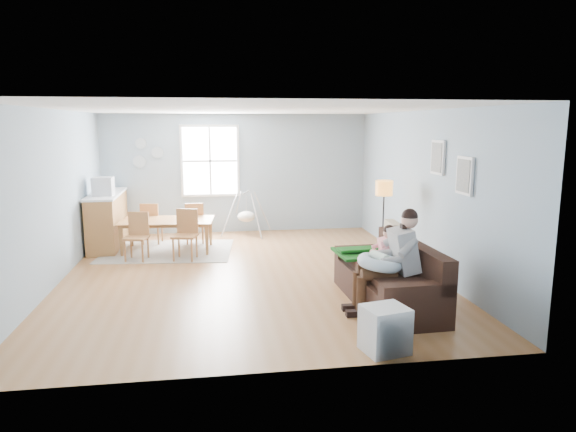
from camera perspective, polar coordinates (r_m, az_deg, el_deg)
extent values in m
cube|color=#9B6437|center=(8.67, -4.38, -6.67)|extent=(8.40, 9.40, 0.08)
cube|color=white|center=(8.32, -4.67, 13.80)|extent=(8.40, 9.40, 0.60)
cube|color=#91AABD|center=(13.01, -5.96, 5.18)|extent=(8.40, 0.08, 3.90)
cube|color=#91AABD|center=(3.84, 0.45, -6.76)|extent=(8.40, 0.08, 3.90)
cube|color=#91AABD|center=(9.61, 21.12, 2.80)|extent=(0.08, 9.40, 3.90)
cube|color=white|center=(11.78, -8.65, 6.07)|extent=(1.32, 0.06, 1.62)
cube|color=white|center=(11.75, -8.65, 6.06)|extent=(1.20, 0.02, 1.50)
cube|color=white|center=(11.74, -8.65, 6.06)|extent=(1.20, 0.03, 0.04)
cube|color=white|center=(11.74, -8.65, 6.06)|extent=(0.04, 0.03, 1.50)
cube|color=white|center=(7.69, 19.04, 4.26)|extent=(0.04, 0.44, 0.54)
cube|color=#4F5B71|center=(7.68, 18.88, 4.26)|extent=(0.01, 0.36, 0.46)
cube|color=white|center=(8.48, 16.32, 6.26)|extent=(0.04, 0.44, 0.54)
cube|color=#4F5B71|center=(8.47, 16.17, 6.26)|extent=(0.01, 0.36, 0.46)
cylinder|color=#A0B3C0|center=(11.86, -16.04, 7.76)|extent=(0.24, 0.02, 0.24)
cylinder|color=#A0B3C0|center=(11.83, -14.30, 6.86)|extent=(0.26, 0.02, 0.26)
cylinder|color=#A0B3C0|center=(11.89, -16.18, 5.82)|extent=(0.28, 0.02, 0.28)
cube|color=black|center=(7.33, 10.93, -7.93)|extent=(0.99, 2.18, 0.43)
cube|color=black|center=(7.34, 13.67, -4.45)|extent=(0.27, 2.16, 0.44)
cube|color=black|center=(6.38, 14.20, -7.98)|extent=(0.93, 0.23, 0.16)
cube|color=black|center=(8.12, 8.53, -3.87)|extent=(0.93, 0.23, 0.16)
cube|color=#145915|center=(7.87, 8.99, -4.04)|extent=(1.03, 0.84, 0.04)
cube|color=#C3AE95|center=(7.79, 11.55, -2.50)|extent=(0.18, 0.52, 0.51)
cube|color=gray|center=(6.91, 12.74, -3.74)|extent=(0.36, 0.45, 0.60)
sphere|color=#DEA188|center=(6.85, 13.35, -0.44)|extent=(0.22, 0.22, 0.22)
sphere|color=black|center=(6.84, 13.37, -0.06)|extent=(0.21, 0.21, 0.21)
cylinder|color=#311B11|center=(6.77, 10.06, -6.42)|extent=(0.47, 0.17, 0.16)
cylinder|color=#311B11|center=(6.97, 9.52, -5.91)|extent=(0.47, 0.17, 0.16)
cylinder|color=#311B11|center=(6.79, 8.18, -8.84)|extent=(0.13, 0.13, 0.53)
cylinder|color=#311B11|center=(7.00, 7.69, -8.26)|extent=(0.13, 0.13, 0.53)
cube|color=black|center=(6.85, 7.47, -10.67)|extent=(0.24, 0.11, 0.08)
cube|color=black|center=(7.05, 7.00, -10.05)|extent=(0.24, 0.11, 0.08)
torus|color=silver|center=(6.84, 10.15, -5.12)|extent=(0.62, 0.60, 0.24)
cylinder|color=silver|center=(6.82, 10.17, -4.54)|extent=(0.21, 0.33, 0.13)
sphere|color=#DEA188|center=(6.96, 9.49, -4.05)|extent=(0.11, 0.11, 0.11)
cube|color=white|center=(7.38, 10.88, -3.76)|extent=(0.25, 0.28, 0.37)
sphere|color=#DEA188|center=(7.33, 11.18, -1.85)|extent=(0.17, 0.17, 0.17)
sphere|color=black|center=(7.32, 11.18, -1.62)|extent=(0.17, 0.17, 0.17)
cylinder|color=#F33B67|center=(7.30, 9.11, -5.17)|extent=(0.31, 0.12, 0.09)
cylinder|color=#F33B67|center=(7.43, 8.89, -4.88)|extent=(0.31, 0.12, 0.09)
cylinder|color=#F33B67|center=(7.32, 7.99, -6.48)|extent=(0.08, 0.08, 0.30)
cylinder|color=#F33B67|center=(7.45, 7.79, -6.18)|extent=(0.08, 0.08, 0.30)
cylinder|color=black|center=(9.50, 10.37, -4.97)|extent=(0.26, 0.26, 0.03)
cylinder|color=black|center=(9.36, 10.50, -1.19)|extent=(0.03, 0.03, 1.31)
cylinder|color=orange|center=(9.25, 10.64, 3.07)|extent=(0.30, 0.30, 0.26)
cube|color=silver|center=(5.84, 10.72, -12.27)|extent=(0.54, 0.50, 0.51)
cube|color=black|center=(5.74, 8.94, -12.62)|extent=(0.11, 0.35, 0.41)
cube|color=gray|center=(10.41, -13.16, -3.79)|extent=(2.63, 2.10, 0.01)
imported|color=#945830|center=(10.34, -13.23, -2.14)|extent=(1.85, 1.14, 0.62)
cube|color=#A47138|center=(9.75, -16.53, -2.35)|extent=(0.46, 0.46, 0.04)
cube|color=#A47138|center=(9.87, -16.26, -0.79)|extent=(0.38, 0.11, 0.43)
cylinder|color=#A47138|center=(9.71, -17.66, -3.76)|extent=(0.04, 0.04, 0.42)
cylinder|color=#A47138|center=(9.60, -15.86, -3.81)|extent=(0.04, 0.04, 0.42)
cylinder|color=#A47138|center=(10.00, -17.04, -3.32)|extent=(0.04, 0.04, 0.42)
cylinder|color=#A47138|center=(9.90, -15.29, -3.37)|extent=(0.04, 0.04, 0.42)
cube|color=#A47138|center=(9.58, -11.40, -2.20)|extent=(0.51, 0.51, 0.04)
cube|color=#A47138|center=(9.71, -11.13, -0.53)|extent=(0.40, 0.13, 0.46)
cylinder|color=#A47138|center=(9.52, -12.62, -3.71)|extent=(0.04, 0.04, 0.45)
cylinder|color=#A47138|center=(9.42, -10.65, -3.79)|extent=(0.04, 0.04, 0.45)
cylinder|color=#A47138|center=(9.83, -12.02, -3.25)|extent=(0.04, 0.04, 0.45)
cylinder|color=#A47138|center=(9.74, -10.11, -3.31)|extent=(0.04, 0.04, 0.45)
cube|color=#A47138|center=(11.06, -14.86, -0.83)|extent=(0.45, 0.45, 0.04)
cube|color=#A47138|center=(10.85, -15.16, 0.20)|extent=(0.38, 0.10, 0.43)
cylinder|color=#A47138|center=(11.21, -13.81, -1.74)|extent=(0.04, 0.04, 0.42)
cylinder|color=#A47138|center=(11.30, -15.38, -1.73)|extent=(0.04, 0.04, 0.42)
cylinder|color=#A47138|center=(10.91, -14.22, -2.09)|extent=(0.04, 0.04, 0.42)
cylinder|color=#A47138|center=(11.00, -15.83, -2.07)|extent=(0.04, 0.04, 0.42)
cube|color=#A47138|center=(10.91, -10.33, -0.80)|extent=(0.41, 0.41, 0.04)
cube|color=#A47138|center=(10.69, -10.36, 0.26)|extent=(0.38, 0.05, 0.43)
cylinder|color=#A47138|center=(11.11, -9.47, -1.69)|extent=(0.04, 0.04, 0.42)
cylinder|color=#A47138|center=(11.11, -11.12, -1.74)|extent=(0.04, 0.04, 0.42)
cylinder|color=#A47138|center=(10.80, -9.44, -2.03)|extent=(0.04, 0.04, 0.42)
cylinder|color=#A47138|center=(10.80, -11.14, -2.09)|extent=(0.04, 0.04, 0.42)
cube|color=#945830|center=(11.10, -19.40, -0.46)|extent=(0.57, 1.93, 1.06)
cube|color=silver|center=(11.02, -19.57, 2.32)|extent=(0.61, 1.97, 0.04)
cube|color=silver|center=(10.63, -19.85, 3.12)|extent=(0.38, 0.36, 0.36)
cube|color=black|center=(10.67, -20.80, 3.09)|extent=(0.02, 0.29, 0.25)
cylinder|color=silver|center=(11.51, -4.69, 2.63)|extent=(0.21, 0.53, 0.04)
ellipsoid|color=beige|center=(11.59, -4.65, -0.06)|extent=(0.39, 0.39, 0.24)
cylinder|color=silver|center=(11.55, -4.67, 1.28)|extent=(0.01, 0.01, 0.44)
cylinder|color=silver|center=(11.37, -6.54, 0.10)|extent=(0.43, 0.25, 0.96)
cylinder|color=silver|center=(11.21, -3.53, 0.00)|extent=(0.23, 0.44, 0.96)
cylinder|color=silver|center=(11.95, -5.71, 0.60)|extent=(0.23, 0.44, 0.96)
cylinder|color=silver|center=(11.80, -2.84, 0.52)|extent=(0.43, 0.25, 0.96)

